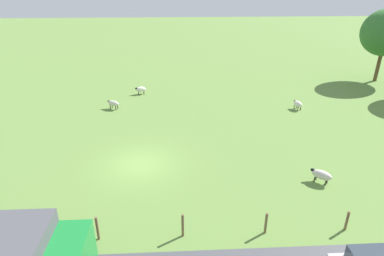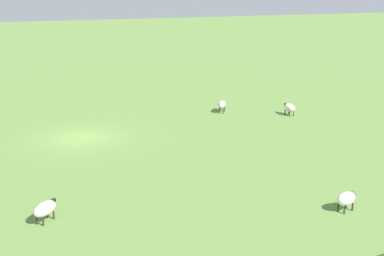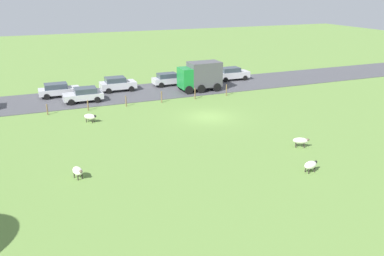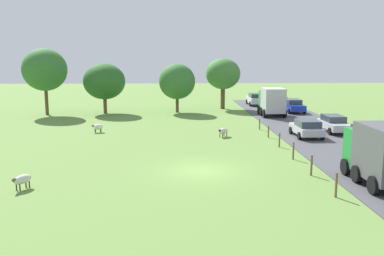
{
  "view_description": "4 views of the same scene",
  "coord_description": "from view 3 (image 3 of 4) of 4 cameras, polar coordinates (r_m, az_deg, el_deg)",
  "views": [
    {
      "loc": [
        18.14,
        2.36,
        10.94
      ],
      "look_at": [
        -1.98,
        3.42,
        1.54
      ],
      "focal_mm": 30.79,
      "sensor_mm": 36.0,
      "label": 1
    },
    {
      "loc": [
        3.15,
        30.63,
        9.1
      ],
      "look_at": [
        -4.83,
        5.51,
        1.66
      ],
      "focal_mm": 52.02,
      "sensor_mm": 36.0,
      "label": 2
    },
    {
      "loc": [
        -33.3,
        15.47,
        11.59
      ],
      "look_at": [
        -5.08,
        3.83,
        1.01
      ],
      "focal_mm": 38.09,
      "sensor_mm": 36.0,
      "label": 3
    },
    {
      "loc": [
        -1.53,
        -24.75,
        7.05
      ],
      "look_at": [
        -0.35,
        5.31,
        1.75
      ],
      "focal_mm": 38.85,
      "sensor_mm": 36.0,
      "label": 4
    }
  ],
  "objects": [
    {
      "name": "sheep_1",
      "position": [
        27.04,
        -15.71,
        -5.82
      ],
      "size": [
        1.08,
        0.81,
        0.78
      ],
      "color": "silver",
      "rests_on": "ground_plane"
    },
    {
      "name": "fence_post_2",
      "position": [
        43.23,
        -4.28,
        4.35
      ],
      "size": [
        0.12,
        0.12,
        1.22
      ],
      "primitive_type": "cylinder",
      "color": "brown",
      "rests_on": "ground_plane"
    },
    {
      "name": "car_6",
      "position": [
        48.66,
        -10.41,
        6.12
      ],
      "size": [
        2.22,
        4.09,
        1.63
      ],
      "color": "#B7B7BC",
      "rests_on": "road_strip"
    },
    {
      "name": "car_3",
      "position": [
        53.88,
        5.57,
        7.61
      ],
      "size": [
        2.03,
        4.41,
        1.65
      ],
      "color": "#B7B7BC",
      "rests_on": "road_strip"
    },
    {
      "name": "fence_post_3",
      "position": [
        42.25,
        -9.23,
        3.74
      ],
      "size": [
        0.12,
        0.12,
        1.13
      ],
      "primitive_type": "cylinder",
      "color": "brown",
      "rests_on": "ground_plane"
    },
    {
      "name": "sheep_2",
      "position": [
        32.05,
        14.96,
        -1.74
      ],
      "size": [
        0.97,
        1.22,
        0.78
      ],
      "color": "beige",
      "rests_on": "ground_plane"
    },
    {
      "name": "road_strip",
      "position": [
        48.75,
        -3.26,
        5.37
      ],
      "size": [
        8.0,
        80.0,
        0.06
      ],
      "primitive_type": "cube",
      "color": "#47474C",
      "rests_on": "ground_plane"
    },
    {
      "name": "fence_post_0",
      "position": [
        46.1,
        4.84,
        5.31
      ],
      "size": [
        0.12,
        0.12,
        1.28
      ],
      "primitive_type": "cylinder",
      "color": "brown",
      "rests_on": "ground_plane"
    },
    {
      "name": "fence_post_5",
      "position": [
        41.3,
        -19.62,
        2.45
      ],
      "size": [
        0.12,
        0.12,
        1.05
      ],
      "primitive_type": "cylinder",
      "color": "brown",
      "rests_on": "ground_plane"
    },
    {
      "name": "car_1",
      "position": [
        44.72,
        -14.94,
        4.56
      ],
      "size": [
        2.18,
        4.09,
        1.49
      ],
      "color": "#B7B7BC",
      "rests_on": "road_strip"
    },
    {
      "name": "fence_post_1",
      "position": [
        44.52,
        0.42,
        4.86
      ],
      "size": [
        0.12,
        0.12,
        1.24
      ],
      "primitive_type": "cylinder",
      "color": "brown",
      "rests_on": "ground_plane"
    },
    {
      "name": "car_4",
      "position": [
        47.66,
        -18.21,
        5.13
      ],
      "size": [
        2.05,
        4.37,
        1.5
      ],
      "color": "#B7B7BC",
      "rests_on": "road_strip"
    },
    {
      "name": "fence_post_4",
      "position": [
        41.61,
        -14.37,
        3.09
      ],
      "size": [
        0.12,
        0.12,
        1.06
      ],
      "primitive_type": "cylinder",
      "color": "brown",
      "rests_on": "ground_plane"
    },
    {
      "name": "ground_plane",
      "position": [
        38.5,
        2.39,
        1.58
      ],
      "size": [
        160.0,
        160.0,
        0.0
      ],
      "primitive_type": "plane",
      "color": "olive"
    },
    {
      "name": "car_7",
      "position": [
        50.69,
        -3.27,
        6.87
      ],
      "size": [
        1.92,
        4.15,
        1.54
      ],
      "color": "#B7B7BC",
      "rests_on": "road_strip"
    },
    {
      "name": "sheep_0",
      "position": [
        28.01,
        16.27,
        -5.01
      ],
      "size": [
        0.68,
        1.12,
        0.78
      ],
      "color": "silver",
      "rests_on": "ground_plane"
    },
    {
      "name": "truck_1",
      "position": [
        47.87,
        1.17,
        7.36
      ],
      "size": [
        2.63,
        4.86,
        3.33
      ],
      "color": "#197F33",
      "rests_on": "road_strip"
    },
    {
      "name": "sheep_3",
      "position": [
        37.87,
        -14.09,
        1.53
      ],
      "size": [
        1.15,
        1.21,
        0.79
      ],
      "color": "beige",
      "rests_on": "ground_plane"
    }
  ]
}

